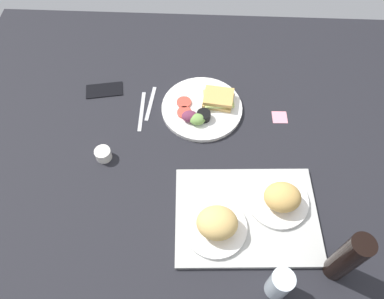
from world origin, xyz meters
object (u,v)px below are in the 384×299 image
Objects in this scene: plate_with_salad at (204,108)px; espresso_cup at (103,154)px; sticky_note at (280,117)px; drinking_glass at (279,284)px; soda_bottle at (347,258)px; knife at (142,111)px; serving_tray at (246,215)px; cell_phone at (104,90)px; bread_plate_near at (281,198)px; bread_plate_far at (216,224)px; fork at (151,103)px.

plate_with_salad is 41.21cm from espresso_cup.
drinking_glass is at bearing 84.01° from sticky_note.
knife is (63.60, -56.74, -11.53)cm from soda_bottle.
serving_tray reaches higher than knife.
cell_phone is at bearing -8.60° from sticky_note.
drinking_glass is 70.74cm from espresso_cup.
bread_plate_near is 36.85cm from sticky_note.
cell_phone is (62.25, -72.96, -5.73)cm from drinking_glass.
bread_plate_far reaches higher than knife.
bread_plate_far is 1.04× the size of knife.
serving_tray is at bearing 41.68° from knife.
espresso_cup is at bearing 18.01° from sticky_note.
soda_bottle is 1.64× the size of cell_phone.
cell_phone is (16.18, -9.94, 0.15)cm from knife.
bread_plate_near is at bearing 123.27° from plate_with_salad.
plate_with_salad is (5.09, -48.03, -4.01)cm from bread_plate_far.
fork is (-13.76, -25.08, -1.75)cm from espresso_cup.
bread_plate_far is at bearing 25.72° from bread_plate_near.
plate_with_salad is at bearing -83.95° from bread_plate_far.
sticky_note is at bearing -95.99° from drinking_glass.
cell_phone is (44.91, -56.37, -5.23)cm from bread_plate_far.
bread_plate_near is 61.52cm from fork.
plate_with_salad is at bearing 157.49° from cell_phone.
bread_plate_far is 48.46cm from plate_with_salad.
bread_plate_near is 3.53× the size of espresso_cup.
serving_tray is 53.18cm from espresso_cup.
serving_tray reaches higher than fork.
espresso_cup is at bearing -25.62° from soda_bottle.
drinking_glass is at bearing 37.92° from fork.
plate_with_salad is 5.50× the size of espresso_cup.
espresso_cup is 66.69cm from sticky_note.
serving_tray is 43.08cm from sticky_note.
espresso_cup is at bearing -36.42° from drinking_glass.
espresso_cup is at bearing 33.40° from plate_with_salad.
knife is 3.39× the size of sticky_note.
cell_phone is (79.78, -66.68, -11.38)cm from soda_bottle.
drinking_glass is at bearing 136.26° from bread_plate_far.
soda_bottle is 1.39× the size of fork.
drinking_glass is 0.52× the size of soda_bottle.
serving_tray is 2.37× the size of knife.
soda_bottle reaches higher than cell_phone.
drinking_glass is (2.74, 26.26, 0.95)cm from bread_plate_near.
drinking_glass is at bearing 143.58° from espresso_cup.
cell_phone is at bearing -49.53° from drinking_glass.
cell_phone reaches higher than sticky_note.
bread_plate_far is 1.61× the size of drinking_glass.
fork is 20.08cm from cell_phone.
espresso_cup is (74.36, -35.65, -9.78)cm from soda_bottle.
sticky_note is at bearing 90.05° from fork.
cell_phone is 69.60cm from sticky_note.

